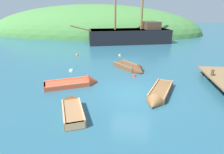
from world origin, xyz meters
The scene contains 11 objects.
ground_plane centered at (0.00, 0.00, 0.00)m, with size 120.00×120.00×0.00m, color #285B70.
shore_hill centered at (-8.26, 28.68, 0.00)m, with size 43.85×19.65×11.39m, color #477F3D.
sailing_ship centered at (-0.37, 18.03, 0.79)m, with size 14.72×6.73×10.91m.
rowboat_far centered at (-3.12, -2.61, 0.14)m, with size 2.02×3.13×0.94m.
rowboat_near_dock centered at (-0.09, 4.90, 0.13)m, with size 3.07×3.27×1.10m.
rowboat_portside centered at (1.67, -0.26, 0.13)m, with size 2.24×3.99×0.97m.
rowboat_outer_right centered at (-3.92, 1.06, 0.09)m, with size 3.92×2.66×1.17m.
buoy_white centered at (-5.25, 4.06, 0.00)m, with size 0.37×0.37×0.37m, color white.
buoy_yellow centered at (-1.41, 9.95, 0.00)m, with size 0.31×0.31×0.31m, color yellow.
buoy_red centered at (0.18, 3.27, 0.00)m, with size 0.31×0.31×0.31m, color red.
buoy_orange centered at (-6.32, 9.67, 0.00)m, with size 0.34×0.34×0.34m, color orange.
Camera 1 is at (-0.14, -11.06, 5.26)m, focal length 30.30 mm.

